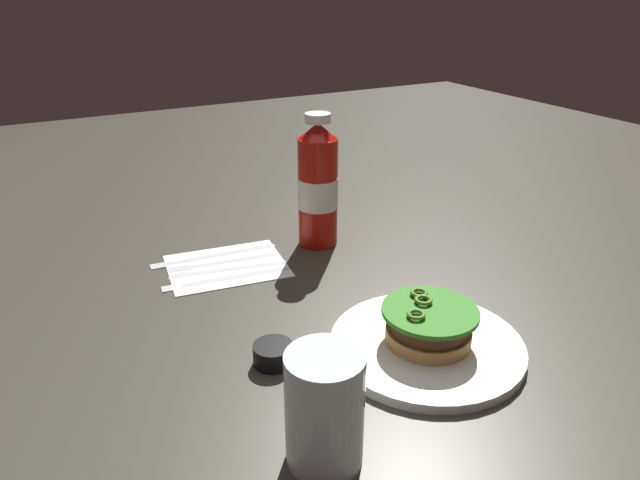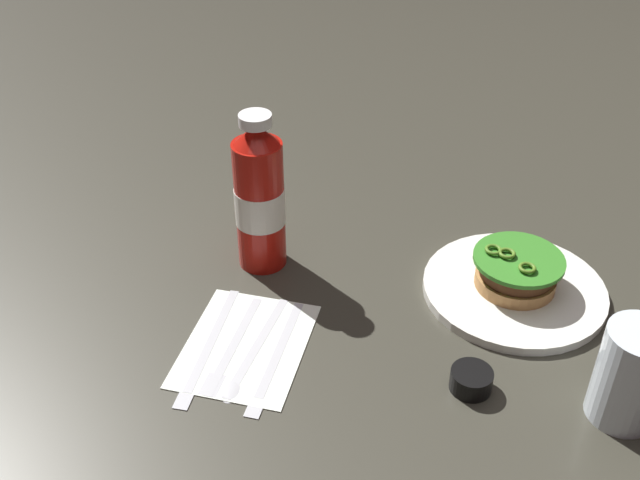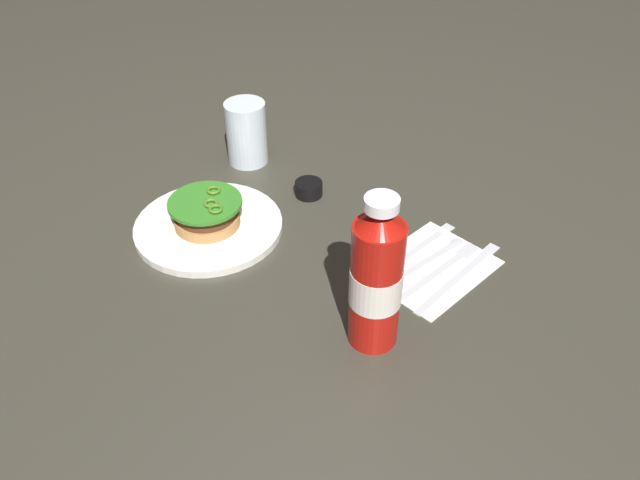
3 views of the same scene
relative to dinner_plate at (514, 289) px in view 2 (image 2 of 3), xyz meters
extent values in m
plane|color=#36352B|center=(0.14, -0.10, -0.01)|extent=(3.00, 3.00, 0.00)
cylinder|color=silver|center=(0.00, 0.00, 0.00)|extent=(0.24, 0.24, 0.01)
cylinder|color=#BB8249|center=(0.00, 0.00, 0.02)|extent=(0.11, 0.11, 0.02)
cylinder|color=#512D19|center=(0.00, 0.00, 0.03)|extent=(0.10, 0.10, 0.02)
cylinder|color=red|center=(0.00, 0.00, 0.04)|extent=(0.09, 0.09, 0.01)
cylinder|color=#317A22|center=(0.00, 0.00, 0.05)|extent=(0.12, 0.12, 0.01)
torus|color=#507922|center=(0.00, -0.02, 0.06)|extent=(0.02, 0.02, 0.01)
torus|color=#4E7620|center=(0.03, 0.01, 0.06)|extent=(0.02, 0.02, 0.01)
torus|color=#497821|center=(-0.01, -0.03, 0.06)|extent=(0.02, 0.02, 0.01)
cylinder|color=#B0140D|center=(-0.03, -0.35, 0.09)|extent=(0.07, 0.07, 0.19)
cone|color=#B0140D|center=(-0.03, -0.35, 0.20)|extent=(0.06, 0.06, 0.03)
cylinder|color=white|center=(-0.03, -0.35, 0.22)|extent=(0.04, 0.04, 0.01)
cylinder|color=white|center=(-0.03, -0.35, 0.09)|extent=(0.07, 0.07, 0.05)
cylinder|color=silver|center=(0.20, 0.10, 0.05)|extent=(0.08, 0.08, 0.12)
cylinder|color=black|center=(0.18, -0.07, 0.01)|extent=(0.05, 0.05, 0.03)
cube|color=white|center=(0.14, -0.34, 0.00)|extent=(0.20, 0.17, 0.00)
cube|color=silver|center=(0.14, -0.38, 0.00)|extent=(0.19, 0.03, 0.00)
cube|color=silver|center=(0.21, -0.39, 0.00)|extent=(0.08, 0.03, 0.00)
cube|color=silver|center=(0.14, -0.36, 0.00)|extent=(0.18, 0.04, 0.00)
cube|color=silver|center=(0.21, -0.37, 0.00)|extent=(0.04, 0.03, 0.00)
cube|color=silver|center=(0.14, -0.33, 0.00)|extent=(0.18, 0.05, 0.00)
ellipsoid|color=silver|center=(0.22, -0.34, 0.00)|extent=(0.04, 0.03, 0.00)
cube|color=silver|center=(0.15, -0.30, 0.00)|extent=(0.17, 0.04, 0.00)
cube|color=silver|center=(0.22, -0.31, 0.00)|extent=(0.08, 0.03, 0.00)
camera|label=1|loc=(0.41, 0.48, 0.43)|focal=32.65mm
camera|label=2|loc=(0.80, -0.17, 0.64)|focal=41.88mm
camera|label=3|loc=(-0.55, -0.66, 0.64)|focal=35.90mm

